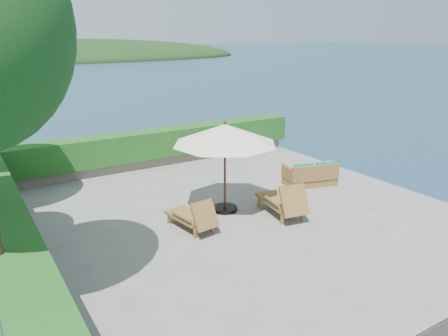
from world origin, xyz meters
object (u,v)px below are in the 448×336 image
patio_umbrella (225,135)px  wicker_loveseat (311,175)px  lounge_right (283,201)px  side_table (204,208)px  lounge_left (193,216)px

patio_umbrella → wicker_loveseat: 4.10m
lounge_right → wicker_loveseat: 2.89m
lounge_right → patio_umbrella: bearing=144.7°
side_table → wicker_loveseat: wicker_loveseat is taller
patio_umbrella → lounge_left: (-1.37, -0.65, -1.84)m
lounge_right → lounge_left: bearing=178.1°
lounge_left → wicker_loveseat: lounge_left is taller
side_table → lounge_left: bearing=-146.4°
lounge_left → lounge_right: bearing=-19.7°
lounge_left → lounge_right: (2.54, -0.51, 0.06)m
lounge_left → wicker_loveseat: bearing=3.4°
lounge_left → lounge_right: 2.60m
lounge_left → lounge_right: lounge_right is taller
lounge_right → side_table: lounge_right is taller
wicker_loveseat → lounge_right: bearing=-132.7°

